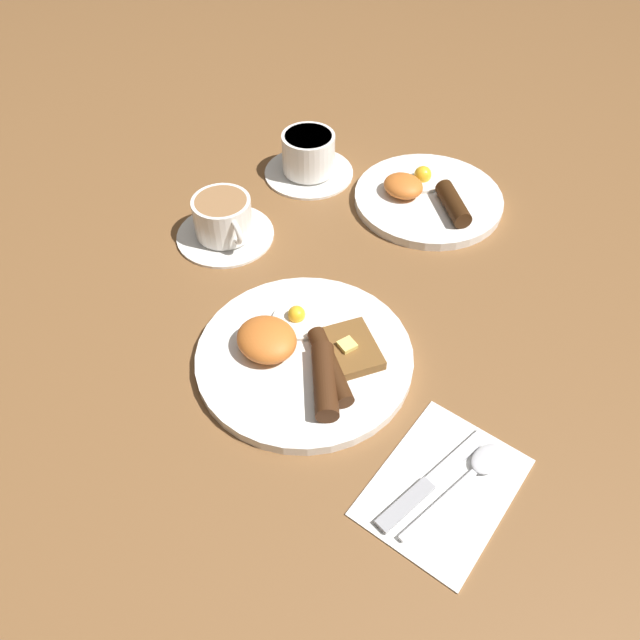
# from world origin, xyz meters

# --- Properties ---
(ground_plane) EXTENTS (3.00, 3.00, 0.00)m
(ground_plane) POSITION_xyz_m (0.00, 0.00, 0.00)
(ground_plane) COLOR brown
(breakfast_plate_near) EXTENTS (0.28, 0.28, 0.05)m
(breakfast_plate_near) POSITION_xyz_m (0.00, -0.00, 0.01)
(breakfast_plate_near) COLOR white
(breakfast_plate_near) RESTS_ON ground_plane
(breakfast_plate_far) EXTENTS (0.24, 0.24, 0.04)m
(breakfast_plate_far) POSITION_xyz_m (-0.08, 0.38, 0.01)
(breakfast_plate_far) COLOR white
(breakfast_plate_far) RESTS_ON ground_plane
(teacup_near) EXTENTS (0.15, 0.15, 0.07)m
(teacup_near) POSITION_xyz_m (-0.26, 0.10, 0.03)
(teacup_near) COLOR white
(teacup_near) RESTS_ON ground_plane
(teacup_far) EXTENTS (0.15, 0.15, 0.08)m
(teacup_far) POSITION_xyz_m (-0.28, 0.31, 0.03)
(teacup_far) COLOR white
(teacup_far) RESTS_ON ground_plane
(napkin) EXTENTS (0.15, 0.20, 0.01)m
(napkin) POSITION_xyz_m (0.24, -0.03, 0.00)
(napkin) COLOR white
(napkin) RESTS_ON ground_plane
(knife) EXTENTS (0.03, 0.17, 0.01)m
(knife) POSITION_xyz_m (0.22, -0.04, 0.01)
(knife) COLOR silver
(knife) RESTS_ON napkin
(spoon) EXTENTS (0.04, 0.17, 0.01)m
(spoon) POSITION_xyz_m (0.25, 0.02, 0.01)
(spoon) COLOR silver
(spoon) RESTS_ON napkin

